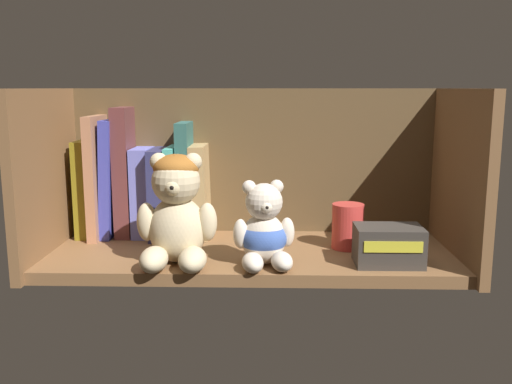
# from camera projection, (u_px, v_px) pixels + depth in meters

# --- Properties ---
(shelf_board) EXTENTS (0.68, 0.26, 0.02)m
(shelf_board) POSITION_uv_depth(u_px,v_px,m) (251.00, 256.00, 0.97)
(shelf_board) COLOR brown
(shelf_board) RESTS_ON ground
(shelf_back_panel) EXTENTS (0.70, 0.01, 0.29)m
(shelf_back_panel) POSITION_uv_depth(u_px,v_px,m) (253.00, 166.00, 1.08)
(shelf_back_panel) COLOR brown
(shelf_back_panel) RESTS_ON ground
(shelf_side_panel_left) EXTENTS (0.02, 0.29, 0.29)m
(shelf_side_panel_left) POSITION_uv_depth(u_px,v_px,m) (47.00, 176.00, 0.96)
(shelf_side_panel_left) COLOR brown
(shelf_side_panel_left) RESTS_ON ground
(shelf_side_panel_right) EXTENTS (0.02, 0.29, 0.29)m
(shelf_side_panel_right) POSITION_uv_depth(u_px,v_px,m) (459.00, 178.00, 0.94)
(shelf_side_panel_right) COLOR brown
(shelf_side_panel_right) RESTS_ON ground
(book_0) EXTENTS (0.03, 0.11, 0.18)m
(book_0) POSITION_uv_depth(u_px,v_px,m) (89.00, 187.00, 1.06)
(book_0) COLOR olive
(book_0) RESTS_ON shelf_board
(book_1) EXTENTS (0.02, 0.15, 0.22)m
(book_1) POSITION_uv_depth(u_px,v_px,m) (101.00, 175.00, 1.06)
(book_1) COLOR #B07553
(book_1) RESTS_ON shelf_board
(book_2) EXTENTS (0.03, 0.12, 0.22)m
(book_2) POSITION_uv_depth(u_px,v_px,m) (112.00, 177.00, 1.06)
(book_2) COLOR #3E42A9
(book_2) RESTS_ON shelf_board
(book_3) EXTENTS (0.03, 0.10, 0.24)m
(book_3) POSITION_uv_depth(u_px,v_px,m) (126.00, 171.00, 1.06)
(book_3) COLOR brown
(book_3) RESTS_ON shelf_board
(book_4) EXTENTS (0.03, 0.10, 0.16)m
(book_4) POSITION_uv_depth(u_px,v_px,m) (145.00, 191.00, 1.06)
(book_4) COLOR #6C70CC
(book_4) RESTS_ON shelf_board
(book_5) EXTENTS (0.03, 0.15, 0.16)m
(book_5) POSITION_uv_depth(u_px,v_px,m) (162.00, 191.00, 1.06)
(book_5) COLOR navy
(book_5) RESTS_ON shelf_board
(book_6) EXTENTS (0.02, 0.15, 0.17)m
(book_6) POSITION_uv_depth(u_px,v_px,m) (175.00, 190.00, 1.06)
(book_6) COLOR #49B7AA
(book_6) RESTS_ON shelf_board
(book_7) EXTENTS (0.02, 0.12, 0.21)m
(book_7) POSITION_uv_depth(u_px,v_px,m) (186.00, 179.00, 1.06)
(book_7) COLOR #2D5D57
(book_7) RESTS_ON shelf_board
(book_8) EXTENTS (0.03, 0.12, 0.17)m
(book_8) POSITION_uv_depth(u_px,v_px,m) (201.00, 190.00, 1.06)
(book_8) COLOR tan
(book_8) RESTS_ON shelf_board
(teddy_bear_larger) EXTENTS (0.13, 0.13, 0.17)m
(teddy_bear_larger) POSITION_uv_depth(u_px,v_px,m) (176.00, 212.00, 0.88)
(teddy_bear_larger) COLOR beige
(teddy_bear_larger) RESTS_ON shelf_board
(teddy_bear_smaller) EXTENTS (0.10, 0.11, 0.13)m
(teddy_bear_smaller) POSITION_uv_depth(u_px,v_px,m) (264.00, 232.00, 0.88)
(teddy_bear_smaller) COLOR beige
(teddy_bear_smaller) RESTS_ON shelf_board
(pillar_candle) EXTENTS (0.05, 0.05, 0.08)m
(pillar_candle) POSITION_uv_depth(u_px,v_px,m) (348.00, 226.00, 0.97)
(pillar_candle) COLOR #C63833
(pillar_candle) RESTS_ON shelf_board
(small_product_box) EXTENTS (0.10, 0.07, 0.06)m
(small_product_box) POSITION_uv_depth(u_px,v_px,m) (388.00, 245.00, 0.89)
(small_product_box) COLOR #38332D
(small_product_box) RESTS_ON shelf_board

